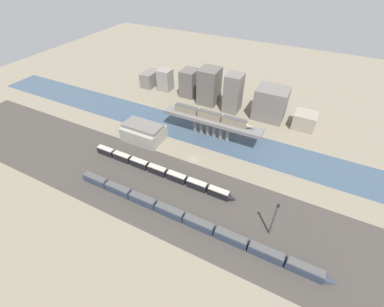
# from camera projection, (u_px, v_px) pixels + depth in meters

# --- Properties ---
(ground_plane) EXTENTS (400.00, 400.00, 0.00)m
(ground_plane) POSITION_uv_depth(u_px,v_px,m) (193.00, 159.00, 127.54)
(ground_plane) COLOR gray
(railbed_yard) EXTENTS (280.00, 42.00, 0.01)m
(railbed_yard) POSITION_uv_depth(u_px,v_px,m) (168.00, 192.00, 111.17)
(railbed_yard) COLOR #423D38
(railbed_yard) RESTS_ON ground
(river_water) EXTENTS (320.00, 23.04, 0.01)m
(river_water) POSITION_uv_depth(u_px,v_px,m) (211.00, 136.00, 142.50)
(river_water) COLOR #3D5166
(river_water) RESTS_ON ground
(bridge) EXTENTS (54.93, 7.66, 10.84)m
(bridge) POSITION_uv_depth(u_px,v_px,m) (211.00, 123.00, 137.07)
(bridge) COLOR slate
(bridge) RESTS_ON ground
(train_on_bridge) EXTENTS (45.14, 2.78, 4.17)m
(train_on_bridge) POSITION_uv_depth(u_px,v_px,m) (212.00, 116.00, 134.20)
(train_on_bridge) COLOR gray
(train_on_bridge) RESTS_ON bridge
(train_yard_near) EXTENTS (105.36, 3.11, 3.98)m
(train_yard_near) POSITION_uv_depth(u_px,v_px,m) (187.00, 219.00, 97.94)
(train_yard_near) COLOR #2D384C
(train_yard_near) RESTS_ON ground
(train_yard_mid) EXTENTS (73.73, 2.92, 3.89)m
(train_yard_mid) POSITION_uv_depth(u_px,v_px,m) (159.00, 171.00, 118.25)
(train_yard_mid) COLOR black
(train_yard_mid) RESTS_ON ground
(warehouse_building) EXTENTS (21.08, 14.48, 9.37)m
(warehouse_building) POSITION_uv_depth(u_px,v_px,m) (144.00, 132.00, 137.45)
(warehouse_building) COLOR #9E998E
(warehouse_building) RESTS_ON ground
(signal_tower) EXTENTS (1.00, 0.77, 16.76)m
(signal_tower) POSITION_uv_depth(u_px,v_px,m) (274.00, 219.00, 90.08)
(signal_tower) COLOR #4C4C51
(signal_tower) RESTS_ON ground
(city_block_far_left) EXTENTS (8.58, 15.05, 10.26)m
(city_block_far_left) POSITION_uv_depth(u_px,v_px,m) (150.00, 79.00, 188.20)
(city_block_far_left) COLOR slate
(city_block_far_left) RESTS_ON ground
(city_block_left) EXTENTS (8.89, 8.85, 14.72)m
(city_block_left) POSITION_uv_depth(u_px,v_px,m) (165.00, 80.00, 181.13)
(city_block_left) COLOR gray
(city_block_left) RESTS_ON ground
(city_block_center) EXTENTS (10.10, 12.14, 17.95)m
(city_block_center) POSITION_uv_depth(u_px,v_px,m) (189.00, 83.00, 173.79)
(city_block_center) COLOR #605B56
(city_block_center) RESTS_ON ground
(city_block_right) EXTENTS (12.02, 13.42, 22.89)m
(city_block_right) POSITION_uv_depth(u_px,v_px,m) (209.00, 86.00, 164.33)
(city_block_right) COLOR #605B56
(city_block_right) RESTS_ON ground
(city_block_far_right) EXTENTS (9.51, 11.14, 23.57)m
(city_block_far_right) POSITION_uv_depth(u_px,v_px,m) (233.00, 93.00, 156.23)
(city_block_far_right) COLOR slate
(city_block_far_right) RESTS_ON ground
(city_block_tall) EXTENTS (17.89, 15.56, 18.68)m
(city_block_tall) POSITION_uv_depth(u_px,v_px,m) (271.00, 103.00, 151.48)
(city_block_tall) COLOR slate
(city_block_tall) RESTS_ON ground
(city_block_low) EXTENTS (12.08, 11.33, 9.16)m
(city_block_low) POSITION_uv_depth(u_px,v_px,m) (304.00, 120.00, 146.01)
(city_block_low) COLOR gray
(city_block_low) RESTS_ON ground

